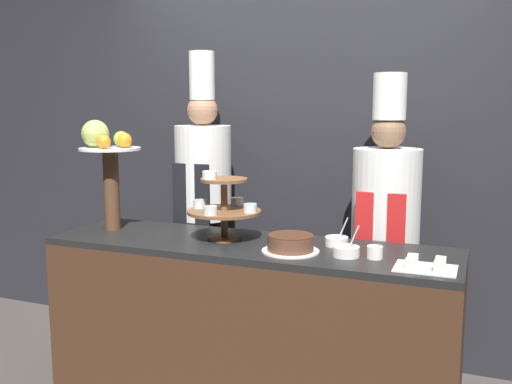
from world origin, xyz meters
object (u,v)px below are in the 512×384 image
tiered_stand (224,206)px  chef_center_left (385,223)px  fruit_pedestal (107,156)px  serving_bowl_near (346,251)px  serving_bowl_far (337,241)px  cup_white (375,252)px  cake_round (291,244)px  chef_left (204,197)px  cake_square_tray (426,265)px

tiered_stand → chef_center_left: 0.93m
fruit_pedestal → serving_bowl_near: bearing=-3.6°
fruit_pedestal → serving_bowl_far: fruit_pedestal is taller
fruit_pedestal → chef_center_left: (1.46, 0.54, -0.38)m
cup_white → cake_round: bearing=-175.6°
serving_bowl_near → cake_round: bearing=-176.3°
chef_left → chef_center_left: bearing=-0.0°
cake_round → chef_left: 1.03m
chef_left → chef_center_left: size_ratio=1.09×
tiered_stand → chef_left: (-0.39, 0.54, -0.06)m
cup_white → serving_bowl_near: bearing=-174.2°
fruit_pedestal → cake_round: bearing=-5.3°
fruit_pedestal → chef_center_left: 1.61m
fruit_pedestal → serving_bowl_near: size_ratio=4.10×
fruit_pedestal → cake_round: 1.19m
chef_center_left → serving_bowl_near: bearing=-96.9°
tiered_stand → cake_round: tiered_stand is taller
cake_round → chef_center_left: 0.73m
fruit_pedestal → cup_white: (1.52, -0.07, -0.39)m
cake_round → chef_center_left: (0.34, 0.65, 0.00)m
cake_square_tray → serving_bowl_near: bearing=168.0°
cake_square_tray → serving_bowl_far: 0.52m
cake_round → cup_white: cake_round is taller
cake_round → cake_square_tray: size_ratio=1.07×
cup_white → chef_left: bearing=152.7°
cake_square_tray → chef_left: chef_left is taller
fruit_pedestal → serving_bowl_far: size_ratio=4.17×
cup_white → chef_center_left: (-0.05, 0.62, 0.01)m
serving_bowl_near → chef_center_left: (0.08, 0.63, 0.02)m
tiered_stand → serving_bowl_near: 0.70m
cake_square_tray → serving_bowl_far: bearing=150.1°
cake_square_tray → fruit_pedestal: bearing=174.7°
chef_left → chef_center_left: 1.14m
fruit_pedestal → tiered_stand: bearing=0.8°
fruit_pedestal → chef_center_left: size_ratio=0.34×
fruit_pedestal → chef_center_left: chef_center_left is taller
serving_bowl_far → chef_left: (-0.97, 0.45, 0.10)m
chef_center_left → serving_bowl_far: bearing=-110.4°
serving_bowl_far → chef_left: bearing=155.3°
chef_left → cup_white: bearing=-27.3°
cake_round → chef_left: chef_left is taller
cake_round → cup_white: bearing=4.4°
cup_white → serving_bowl_far: serving_bowl_far is taller
cake_square_tray → serving_bowl_near: size_ratio=1.72×
tiered_stand → fruit_pedestal: fruit_pedestal is taller
tiered_stand → serving_bowl_near: (0.67, -0.10, -0.15)m
cake_round → chef_center_left: chef_center_left is taller
fruit_pedestal → chef_left: bearing=59.5°
cup_white → serving_bowl_near: size_ratio=0.49×
fruit_pedestal → cake_square_tray: 1.80m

